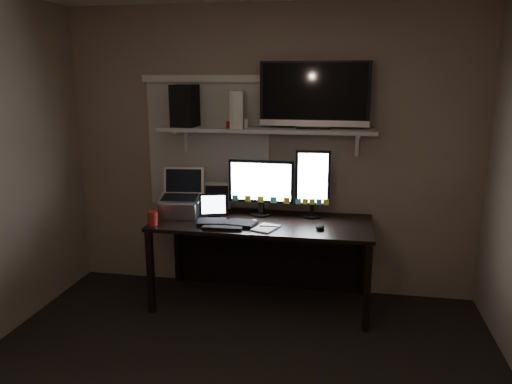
% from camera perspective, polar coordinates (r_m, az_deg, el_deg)
% --- Properties ---
extents(back_wall, '(3.60, 0.00, 3.60)m').
position_cam_1_polar(back_wall, '(4.38, 1.54, 4.56)').
color(back_wall, '#6E5E4F').
rests_on(back_wall, floor).
extents(window_blinds, '(1.10, 0.02, 1.10)m').
position_cam_1_polar(window_blinds, '(4.48, -5.48, 5.33)').
color(window_blinds, beige).
rests_on(window_blinds, back_wall).
extents(desk, '(1.80, 0.75, 0.73)m').
position_cam_1_polar(desk, '(4.30, 0.97, -5.15)').
color(desk, black).
rests_on(desk, floor).
extents(wall_shelf, '(1.80, 0.35, 0.03)m').
position_cam_1_polar(wall_shelf, '(4.18, 1.19, 7.12)').
color(wall_shelf, '#ADAEA9').
rests_on(wall_shelf, back_wall).
extents(monitor_landscape, '(0.56, 0.07, 0.49)m').
position_cam_1_polar(monitor_landscape, '(4.25, 0.59, 0.52)').
color(monitor_landscape, black).
rests_on(monitor_landscape, desk).
extents(monitor_portrait, '(0.29, 0.08, 0.58)m').
position_cam_1_polar(monitor_portrait, '(4.21, 6.48, 0.95)').
color(monitor_portrait, black).
rests_on(monitor_portrait, desk).
extents(keyboard, '(0.49, 0.21, 0.03)m').
position_cam_1_polar(keyboard, '(4.04, -3.41, -3.55)').
color(keyboard, black).
rests_on(keyboard, desk).
extents(mouse, '(0.08, 0.11, 0.04)m').
position_cam_1_polar(mouse, '(3.94, 7.35, -3.99)').
color(mouse, black).
rests_on(mouse, desk).
extents(notepad, '(0.22, 0.26, 0.01)m').
position_cam_1_polar(notepad, '(3.93, 1.13, -4.14)').
color(notepad, silver).
rests_on(notepad, desk).
extents(tablet, '(0.26, 0.17, 0.21)m').
position_cam_1_polar(tablet, '(4.22, -4.82, -1.57)').
color(tablet, black).
rests_on(tablet, desk).
extents(file_sorter, '(0.21, 0.12, 0.25)m').
position_cam_1_polar(file_sorter, '(4.43, -4.46, -0.59)').
color(file_sorter, black).
rests_on(file_sorter, desk).
extents(laptop, '(0.38, 0.33, 0.40)m').
position_cam_1_polar(laptop, '(4.27, -8.72, -0.20)').
color(laptop, silver).
rests_on(laptop, desk).
extents(cup, '(0.10, 0.10, 0.11)m').
position_cam_1_polar(cup, '(4.09, -11.72, -2.98)').
color(cup, maroon).
rests_on(cup, desk).
extents(sticky_notes, '(0.32, 0.25, 0.00)m').
position_cam_1_polar(sticky_notes, '(4.07, -1.66, -3.59)').
color(sticky_notes, '#FEFF45').
rests_on(sticky_notes, desk).
extents(tv, '(0.90, 0.19, 0.54)m').
position_cam_1_polar(tv, '(4.15, 6.70, 10.93)').
color(tv, black).
rests_on(tv, wall_shelf).
extents(game_console, '(0.13, 0.27, 0.31)m').
position_cam_1_polar(game_console, '(4.20, -2.09, 9.44)').
color(game_console, beige).
rests_on(game_console, wall_shelf).
extents(speaker, '(0.20, 0.24, 0.35)m').
position_cam_1_polar(speaker, '(4.33, -8.13, 9.73)').
color(speaker, black).
rests_on(speaker, wall_shelf).
extents(bottles, '(0.21, 0.06, 0.13)m').
position_cam_1_polar(bottles, '(4.14, -2.16, 8.18)').
color(bottles, '#A50F0C').
rests_on(bottles, wall_shelf).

